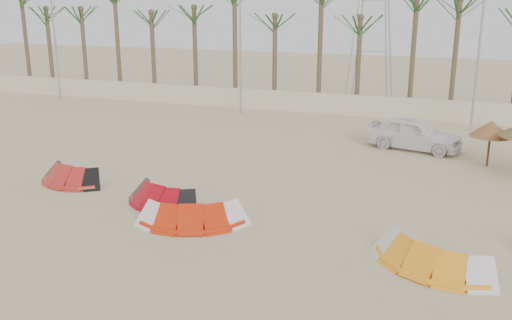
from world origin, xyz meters
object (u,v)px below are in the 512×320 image
at_px(car, 414,134).
at_px(parasol_left, 491,129).
at_px(kite_orange, 432,251).
at_px(kite_red_left, 74,173).
at_px(kite_red_right, 196,210).
at_px(kite_red_mid, 165,193).

bearing_deg(car, parasol_left, -106.94).
bearing_deg(parasol_left, kite_orange, -99.49).
bearing_deg(kite_red_left, kite_red_right, -18.37).
bearing_deg(kite_red_left, kite_orange, -11.30).
bearing_deg(kite_red_right, kite_red_mid, 146.28).
xyz_separation_m(kite_orange, parasol_left, (1.83, 10.95, 1.31)).
height_order(kite_red_right, parasol_left, parasol_left).
bearing_deg(kite_red_right, kite_red_left, 161.63).
distance_m(kite_red_left, parasol_left, 18.02).
distance_m(kite_orange, parasol_left, 11.18).
bearing_deg(kite_red_mid, kite_orange, -11.28).
xyz_separation_m(kite_red_right, kite_orange, (7.69, -0.67, 0.00)).
xyz_separation_m(kite_red_left, parasol_left, (16.04, 8.11, 1.31)).
height_order(kite_red_left, kite_red_right, same).
height_order(kite_red_mid, parasol_left, parasol_left).
distance_m(parasol_left, car, 4.00).
xyz_separation_m(kite_orange, car, (-1.54, 12.89, 0.37)).
distance_m(kite_orange, car, 12.99).
bearing_deg(car, kite_red_left, 141.36).
height_order(kite_red_mid, kite_red_right, same).
relative_size(kite_red_left, kite_red_mid, 0.93).
distance_m(kite_red_left, car, 16.17).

